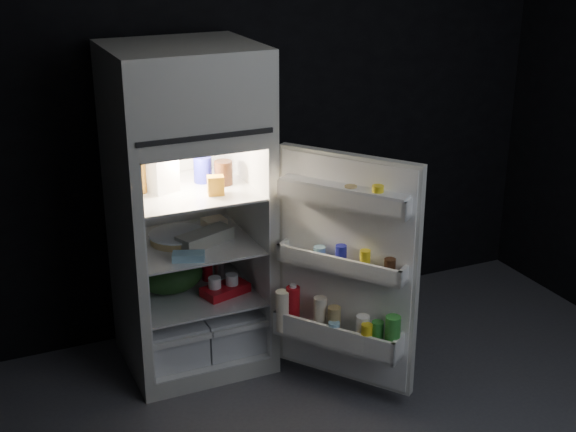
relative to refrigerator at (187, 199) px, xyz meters
name	(u,v)px	position (x,y,z in m)	size (l,w,h in m)	color
wall_back	(239,104)	(0.46, 0.38, 0.39)	(4.00, 0.00, 2.70)	black
refrigerator	(187,199)	(0.00, 0.00, 0.00)	(0.76, 0.71, 1.78)	silver
fridge_door	(344,275)	(0.60, -0.68, -0.27)	(0.58, 0.69, 1.22)	silver
milk_jug	(161,169)	(-0.14, -0.01, 0.19)	(0.14, 0.14, 0.24)	white
mayo_jar	(203,170)	(0.11, 0.04, 0.14)	(0.10, 0.10, 0.14)	#1C1E98
jam_jar	(223,173)	(0.20, -0.04, 0.14)	(0.10, 0.10, 0.13)	black
amber_bottle	(138,172)	(-0.25, 0.01, 0.18)	(0.08, 0.08, 0.22)	#AF701C
small_carton	(216,185)	(0.10, -0.19, 0.12)	(0.08, 0.06, 0.10)	#C78017
egg_carton	(205,238)	(0.06, -0.10, -0.19)	(0.32, 0.12, 0.07)	#98998B
pie	(178,238)	(-0.07, -0.01, -0.21)	(0.30, 0.30, 0.04)	tan
flat_package	(189,256)	(-0.09, -0.27, -0.21)	(0.16, 0.08, 0.04)	#8ABED5
wrapped_pkg	(214,223)	(0.19, 0.11, -0.20)	(0.12, 0.10, 0.05)	#F6E8CA
produce_bag	(170,275)	(-0.11, 0.02, -0.43)	(0.36, 0.31, 0.20)	#193815
yogurt_tray	(225,290)	(0.15, -0.14, -0.50)	(0.25, 0.14, 0.05)	#B30F17
small_can_red	(207,272)	(0.12, 0.07, -0.48)	(0.06, 0.06, 0.09)	#B30F17
small_can_silver	(220,270)	(0.20, 0.08, -0.48)	(0.06, 0.06, 0.09)	#B5B5B9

